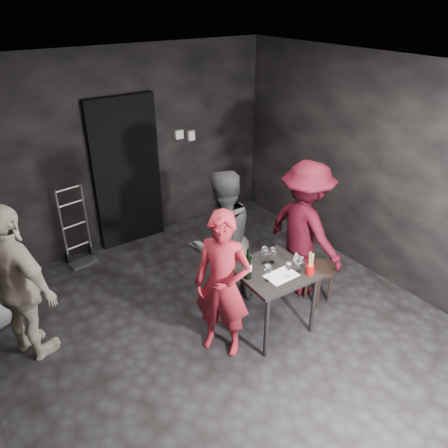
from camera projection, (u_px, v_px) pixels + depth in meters
floor at (228, 332)px, 4.75m from camera, size 4.50×5.00×0.02m
ceiling at (229, 73)px, 3.47m from camera, size 4.50×5.00×0.02m
wall_back at (123, 151)px, 5.92m from camera, size 4.50×0.04×2.70m
wall_right at (382, 173)px, 5.23m from camera, size 0.04×5.00×2.70m
doorway at (127, 173)px, 6.02m from camera, size 0.95×0.10×2.10m
wallbox_upper at (179, 134)px, 6.26m from camera, size 0.12×0.06×0.12m
wallbox_lower at (191, 135)px, 6.38m from camera, size 0.10×0.06×0.14m
hand_truck at (80, 248)px, 5.90m from camera, size 0.36×0.32×1.08m
tasting_table at (272, 277)px, 4.53m from camera, size 0.72×0.72×0.75m
stool at (320, 273)px, 5.07m from camera, size 0.35×0.35×0.47m
server_red at (223, 283)px, 4.18m from camera, size 0.66×0.70×1.62m
woman_black at (221, 235)px, 4.80m from camera, size 0.90×0.52×1.82m
man_maroon at (305, 223)px, 5.02m from camera, size 0.60×1.21×1.83m
bystander_cream at (17, 278)px, 4.06m from camera, size 0.93×1.20×1.84m
tasting_mat at (281, 276)px, 4.38m from camera, size 0.33×0.22×0.00m
wine_glass_a at (268, 272)px, 4.27m from camera, size 0.08×0.08×0.20m
wine_glass_b at (245, 266)px, 4.38m from camera, size 0.07×0.07×0.19m
wine_glass_c at (265, 255)px, 4.54m from camera, size 0.09×0.09×0.21m
wine_glass_d at (288, 269)px, 4.33m from camera, size 0.08×0.08×0.18m
wine_glass_e at (300, 264)px, 4.41m from camera, size 0.08×0.08×0.19m
wine_glass_f at (273, 255)px, 4.56m from camera, size 0.08×0.08×0.19m
wine_bottle at (248, 267)px, 4.30m from camera, size 0.08×0.08×0.33m
breadstick_cup at (311, 264)px, 4.37m from camera, size 0.08×0.08×0.26m
reserved_card at (297, 259)px, 4.56m from camera, size 0.11×0.14×0.09m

